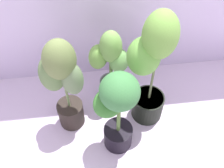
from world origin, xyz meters
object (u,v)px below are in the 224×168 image
(potted_plant_center, at_px, (117,109))
(potted_plant_back_left, at_px, (63,82))
(potted_plant_back_center, at_px, (110,67))
(potted_plant_back_right, at_px, (151,67))

(potted_plant_center, height_order, potted_plant_back_left, potted_plant_back_left)
(potted_plant_back_center, relative_size, potted_plant_center, 0.97)
(potted_plant_back_center, bearing_deg, potted_plant_back_right, -37.81)
(potted_plant_center, xyz_separation_m, potted_plant_back_right, (0.25, 0.23, 0.11))
(potted_plant_back_left, bearing_deg, potted_plant_center, -34.51)
(potted_plant_back_center, distance_m, potted_plant_back_right, 0.35)
(potted_plant_center, bearing_deg, potted_plant_back_left, 145.49)
(potted_plant_back_center, bearing_deg, potted_plant_back_left, -149.96)
(potted_plant_back_center, relative_size, potted_plant_back_right, 0.72)
(potted_plant_center, relative_size, potted_plant_back_left, 0.88)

